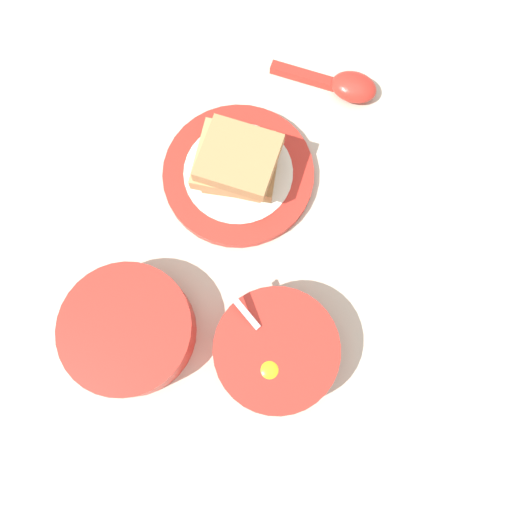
{
  "coord_description": "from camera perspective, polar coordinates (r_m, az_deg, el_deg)",
  "views": [
    {
      "loc": [
        0.04,
        -0.16,
        0.61
      ],
      "look_at": [
        0.04,
        -0.01,
        0.02
      ],
      "focal_mm": 35.0,
      "sensor_mm": 36.0,
      "label": 1
    }
  ],
  "objects": [
    {
      "name": "toast_sandwich",
      "position": [
        0.62,
        -2.11,
        10.82
      ],
      "size": [
        0.12,
        0.12,
        0.06
      ],
      "color": "tan",
      "rests_on": "toast_plate"
    },
    {
      "name": "soup_spoon",
      "position": [
        0.72,
        10.11,
        18.68
      ],
      "size": [
        0.15,
        0.08,
        0.03
      ],
      "color": "red",
      "rests_on": "ground_plane"
    },
    {
      "name": "ground_plane",
      "position": [
        0.63,
        -3.96,
        0.21
      ],
      "size": [
        3.0,
        3.0,
        0.0
      ],
      "primitive_type": "plane",
      "color": "beige"
    },
    {
      "name": "egg_bowl",
      "position": [
        0.58,
        2.28,
        -10.77
      ],
      "size": [
        0.14,
        0.14,
        0.08
      ],
      "color": "red",
      "rests_on": "ground_plane"
    },
    {
      "name": "congee_bowl",
      "position": [
        0.6,
        -14.39,
        -8.16
      ],
      "size": [
        0.15,
        0.15,
        0.05
      ],
      "color": "red",
      "rests_on": "ground_plane"
    },
    {
      "name": "toast_plate",
      "position": [
        0.65,
        -2.02,
        9.33
      ],
      "size": [
        0.2,
        0.2,
        0.01
      ],
      "color": "red",
      "rests_on": "ground_plane"
    }
  ]
}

